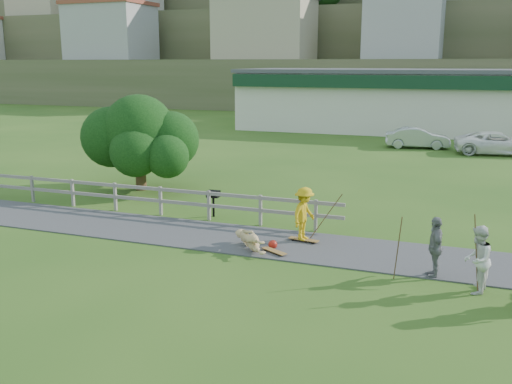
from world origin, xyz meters
TOP-DOWN VIEW (x-y plane):
  - ground at (0.00, 0.00)m, footprint 260.00×260.00m
  - path at (0.00, 1.50)m, footprint 34.00×3.00m
  - fence at (-4.62, 3.30)m, footprint 15.05×0.10m
  - strip_mall at (4.00, 34.94)m, footprint 32.50×10.75m
  - hillside at (0.00, 91.31)m, footprint 220.00×67.00m
  - skater_rider at (1.97, 1.92)m, footprint 0.87×1.22m
  - skater_fallen at (0.65, 0.63)m, footprint 1.55×1.50m
  - spectator_a at (7.10, -0.49)m, footprint 0.78×0.93m
  - spectator_b at (6.05, 0.24)m, footprint 0.59×1.04m
  - car_silver at (3.51, 24.57)m, footprint 4.36×2.02m
  - car_white at (8.44, 23.45)m, footprint 5.39×3.00m
  - tree at (-7.05, 6.88)m, footprint 5.19×5.19m
  - bbq at (-2.05, 3.81)m, footprint 0.47×0.36m
  - longboard_rider at (1.97, 1.92)m, footprint 1.02×0.38m
  - longboard_fallen at (1.45, 0.53)m, footprint 0.91×0.65m
  - helmet at (1.25, 0.98)m, footprint 0.28×0.28m
  - pole_rider at (2.57, 2.32)m, footprint 0.03×0.03m
  - pole_spec_left at (5.14, -0.28)m, footprint 0.03×0.03m
  - pole_spec_right at (7.06, -0.50)m, footprint 0.03×0.03m

SIDE VIEW (x-z plane):
  - ground at x=0.00m, z-range 0.00..0.00m
  - path at x=0.00m, z-range 0.00..0.04m
  - longboard_fallen at x=1.45m, z-range 0.00..0.10m
  - longboard_rider at x=1.97m, z-range 0.00..0.11m
  - helmet at x=1.25m, z-range 0.00..0.28m
  - skater_fallen at x=0.65m, z-range 0.00..0.63m
  - bbq at x=-2.05m, z-range 0.00..0.99m
  - car_silver at x=3.51m, z-range 0.00..1.38m
  - car_white at x=8.44m, z-range 0.00..1.43m
  - fence at x=-4.62m, z-range 0.17..1.27m
  - spectator_b at x=6.05m, z-range 0.00..1.68m
  - skater_rider at x=1.97m, z-range 0.00..1.71m
  - spectator_a at x=7.10m, z-range 0.00..1.73m
  - pole_spec_left at x=5.14m, z-range 0.00..1.73m
  - pole_rider at x=2.57m, z-range 0.00..1.90m
  - pole_spec_right at x=7.06m, z-range 0.00..2.03m
  - tree at x=-7.05m, z-range 0.00..3.47m
  - strip_mall at x=4.00m, z-range 0.03..5.13m
  - hillside at x=0.00m, z-range -9.34..38.16m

